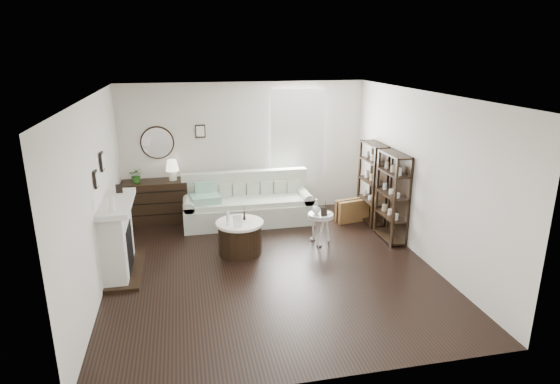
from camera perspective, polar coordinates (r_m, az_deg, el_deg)
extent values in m
plane|color=black|center=(7.57, -1.13, -9.01)|extent=(5.50, 5.50, 0.00)
plane|color=white|center=(6.83, -1.26, 11.78)|extent=(5.50, 5.50, 0.00)
plane|color=silver|center=(9.72, -4.26, 5.30)|extent=(5.00, 0.00, 5.00)
plane|color=silver|center=(4.58, 5.38, -8.65)|extent=(5.00, 0.00, 5.00)
plane|color=silver|center=(7.08, -21.49, -0.40)|extent=(0.00, 5.50, 5.50)
plane|color=silver|center=(7.92, 16.88, 1.86)|extent=(0.00, 5.50, 5.50)
cube|color=white|center=(9.86, 2.12, 6.98)|extent=(1.00, 0.02, 1.80)
cube|color=white|center=(9.80, 2.20, 6.92)|extent=(1.15, 0.02, 1.90)
cylinder|color=silver|center=(9.58, -14.74, 5.83)|extent=(0.60, 0.03, 0.60)
cube|color=black|center=(9.54, -9.69, 7.32)|extent=(0.20, 0.03, 0.26)
cube|color=silver|center=(7.59, -19.23, -5.42)|extent=(0.34, 1.20, 1.10)
cube|color=black|center=(7.64, -18.90, -6.45)|extent=(0.30, 0.65, 0.70)
cube|color=silver|center=(7.39, -19.28, -1.31)|extent=(0.44, 1.35, 0.08)
cube|color=black|center=(7.79, -18.26, -8.97)|extent=(0.50, 1.40, 0.05)
cylinder|color=white|center=(6.92, -19.82, -1.29)|extent=(0.08, 0.08, 0.22)
cube|color=black|center=(7.74, -19.02, 0.38)|extent=(0.10, 0.03, 0.14)
cube|color=black|center=(6.96, -21.54, 1.46)|extent=(0.03, 0.18, 0.24)
cube|color=black|center=(7.56, -20.88, 3.49)|extent=(0.03, 0.22, 0.28)
cube|color=black|center=(9.33, 11.19, 1.03)|extent=(0.30, 0.80, 1.60)
cylinder|color=tan|center=(9.19, 11.57, -1.08)|extent=(0.08, 0.08, 0.11)
cylinder|color=tan|center=(9.40, 10.98, -0.61)|extent=(0.08, 0.08, 0.11)
cylinder|color=tan|center=(9.62, 10.41, -0.17)|extent=(0.08, 0.08, 0.11)
cylinder|color=tan|center=(9.07, 11.72, 1.32)|extent=(0.08, 0.08, 0.11)
cylinder|color=tan|center=(9.29, 11.11, 1.74)|extent=(0.08, 0.08, 0.11)
cylinder|color=tan|center=(9.51, 10.54, 2.13)|extent=(0.08, 0.08, 0.11)
cylinder|color=tan|center=(8.97, 11.87, 3.78)|extent=(0.08, 0.08, 0.11)
cylinder|color=tan|center=(9.20, 11.26, 4.14)|extent=(0.08, 0.08, 0.11)
cylinder|color=tan|center=(9.42, 10.67, 4.48)|extent=(0.08, 0.08, 0.11)
cube|color=black|center=(8.55, 13.51, -0.61)|extent=(0.30, 0.80, 1.60)
cylinder|color=tan|center=(8.42, 13.97, -2.94)|extent=(0.08, 0.08, 0.11)
cylinder|color=tan|center=(8.63, 13.26, -2.39)|extent=(0.08, 0.08, 0.11)
cylinder|color=tan|center=(8.84, 12.59, -1.87)|extent=(0.08, 0.08, 0.11)
cylinder|color=tan|center=(8.29, 14.17, -0.34)|extent=(0.08, 0.08, 0.11)
cylinder|color=tan|center=(8.51, 13.44, 0.15)|extent=(0.08, 0.08, 0.11)
cylinder|color=tan|center=(8.72, 12.75, 0.62)|extent=(0.08, 0.08, 0.11)
cylinder|color=tan|center=(8.18, 14.37, 2.33)|extent=(0.08, 0.08, 0.11)
cylinder|color=tan|center=(8.40, 13.63, 2.76)|extent=(0.08, 0.08, 0.11)
cylinder|color=tan|center=(8.62, 12.93, 3.17)|extent=(0.08, 0.08, 0.11)
cube|color=#B7C0AB|center=(9.30, -3.91, -2.58)|extent=(2.52, 0.87, 0.41)
cube|color=#B7C0AB|center=(9.19, -3.92, -1.16)|extent=(2.18, 0.70, 0.10)
cube|color=#B7C0AB|center=(9.50, -4.25, 0.31)|extent=(2.52, 0.19, 0.78)
cube|color=#B7C0AB|center=(9.21, -11.00, -2.75)|extent=(0.21, 0.83, 0.50)
cube|color=#B7C0AB|center=(9.50, 2.94, -1.82)|extent=(0.21, 0.83, 0.50)
cube|color=#238162|center=(9.07, -9.08, -0.81)|extent=(0.60, 0.52, 0.14)
cube|color=olive|center=(9.48, 8.77, -2.23)|extent=(0.70, 0.35, 0.45)
cube|color=black|center=(9.62, -14.91, -1.11)|extent=(1.26, 0.52, 0.84)
cube|color=black|center=(9.42, -14.89, -2.71)|extent=(1.21, 0.01, 0.02)
cube|color=black|center=(9.35, -14.99, -1.38)|extent=(1.21, 0.01, 0.02)
cube|color=black|center=(9.28, -15.10, -0.03)|extent=(1.21, 0.01, 0.01)
imported|color=#245D1A|center=(9.44, -17.08, 1.95)|extent=(0.29, 0.26, 0.30)
cylinder|color=black|center=(7.97, -4.90, -5.66)|extent=(0.73, 0.73, 0.51)
cylinder|color=white|center=(7.87, -4.95, -3.79)|extent=(0.80, 0.80, 0.04)
cylinder|color=silver|center=(8.27, 4.99, -2.75)|extent=(0.44, 0.44, 0.03)
cylinder|color=silver|center=(8.28, 4.98, -3.01)|extent=(0.45, 0.45, 0.02)
cylinder|color=silver|center=(8.36, 4.94, -4.53)|extent=(0.04, 0.04, 0.51)
cylinder|color=silver|center=(7.71, -6.37, -3.05)|extent=(0.06, 0.06, 0.27)
cube|color=white|center=(7.64, -5.19, -3.53)|extent=(0.15, 0.07, 0.19)
cube|color=black|center=(8.13, 5.38, -2.42)|extent=(0.12, 0.06, 0.15)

